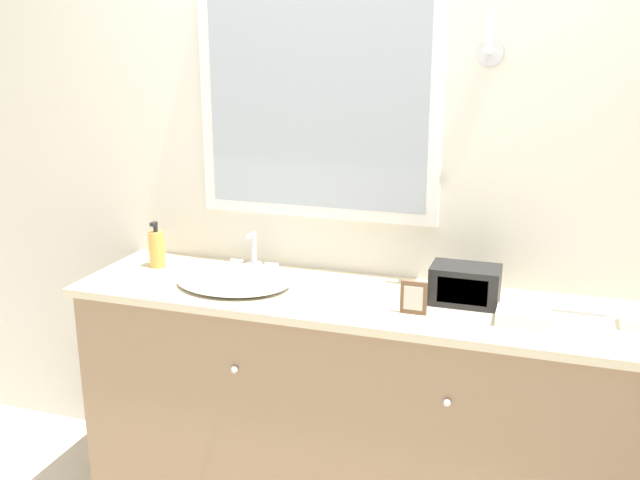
% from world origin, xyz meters
% --- Properties ---
extents(wall_back, '(8.00, 0.18, 2.55)m').
position_xyz_m(wall_back, '(-0.01, 0.59, 1.28)').
color(wall_back, silver).
rests_on(wall_back, ground_plane).
extents(vanity_counter, '(2.13, 0.54, 0.91)m').
position_xyz_m(vanity_counter, '(0.00, 0.29, 0.46)').
color(vanity_counter, '#937556').
rests_on(vanity_counter, ground_plane).
extents(sink_basin, '(0.44, 0.40, 0.16)m').
position_xyz_m(sink_basin, '(-0.48, 0.27, 0.93)').
color(sink_basin, white).
rests_on(sink_basin, vanity_counter).
extents(soap_bottle, '(0.06, 0.06, 0.19)m').
position_xyz_m(soap_bottle, '(-0.87, 0.38, 0.99)').
color(soap_bottle, gold).
rests_on(soap_bottle, vanity_counter).
extents(appliance_box, '(0.24, 0.15, 0.13)m').
position_xyz_m(appliance_box, '(0.37, 0.35, 0.98)').
color(appliance_box, black).
rests_on(appliance_box, vanity_counter).
extents(picture_frame, '(0.09, 0.01, 0.12)m').
position_xyz_m(picture_frame, '(0.22, 0.19, 0.97)').
color(picture_frame, brown).
rests_on(picture_frame, vanity_counter).
extents(hand_towel_far_corner, '(0.17, 0.11, 0.04)m').
position_xyz_m(hand_towel_far_corner, '(0.58, 0.22, 0.93)').
color(hand_towel_far_corner, white).
rests_on(hand_towel_far_corner, vanity_counter).
extents(metal_tray, '(0.18, 0.12, 0.01)m').
position_xyz_m(metal_tray, '(0.75, 0.42, 0.92)').
color(metal_tray, '#ADADB2').
rests_on(metal_tray, vanity_counter).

